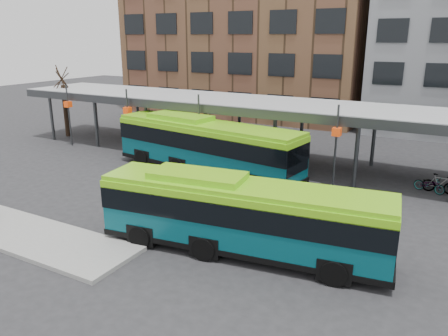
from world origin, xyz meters
TOP-DOWN VIEW (x-y plane):
  - ground at (0.00, 0.00)m, footprint 120.00×120.00m
  - boarding_island at (-5.50, -3.00)m, footprint 14.00×3.00m
  - canopy at (-0.06, 12.87)m, footprint 40.00×6.53m
  - tree at (-18.00, 12.00)m, footprint 1.64×1.64m
  - building_brick at (-10.00, 32.00)m, footprint 26.00×14.00m
  - bus_front at (4.88, 0.26)m, footprint 11.69×3.91m
  - bus_rear at (-1.89, 8.69)m, footprint 13.11×4.45m

SIDE VIEW (x-z plane):
  - ground at x=0.00m, z-range 0.00..0.00m
  - boarding_island at x=-5.50m, z-range 0.00..0.18m
  - bus_front at x=4.88m, z-range 0.07..3.23m
  - bus_rear at x=-1.89m, z-range 0.07..3.62m
  - tree at x=-18.00m, z-range -0.36..5.23m
  - canopy at x=-0.06m, z-range 1.51..6.31m
  - building_brick at x=-10.00m, z-range 0.00..22.00m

